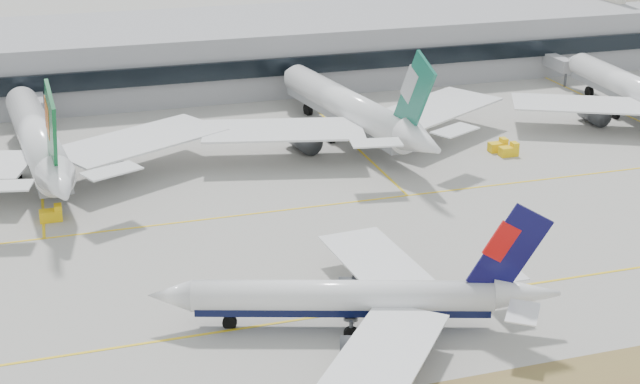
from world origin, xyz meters
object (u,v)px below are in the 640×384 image
object	(u,v)px
widebody_china_air	(636,93)
widebody_eva	(39,142)
taxiing_airliner	(358,299)
terminal	(214,52)
widebody_cathay	(351,111)

from	to	relation	value
widebody_china_air	widebody_eva	bearing A→B (deg)	93.08
taxiing_airliner	widebody_eva	bearing A→B (deg)	-43.89
widebody_eva	terminal	bearing A→B (deg)	-42.97
taxiing_airliner	terminal	distance (m)	124.05
widebody_cathay	terminal	world-z (taller)	widebody_cathay
widebody_eva	terminal	xyz separation A→B (m)	(42.25, 56.77, 1.11)
widebody_eva	widebody_china_air	distance (m)	123.15
widebody_eva	taxiing_airliner	bearing A→B (deg)	-157.73
taxiing_airliner	widebody_china_air	distance (m)	109.15
taxiing_airliner	widebody_china_air	size ratio (longest dim) A/B	0.81
widebody_eva	terminal	world-z (taller)	widebody_eva
widebody_eva	widebody_cathay	world-z (taller)	widebody_eva
taxiing_airliner	widebody_cathay	distance (m)	73.60
widebody_china_air	terminal	size ratio (longest dim) A/B	0.22
widebody_china_air	terminal	distance (m)	99.24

